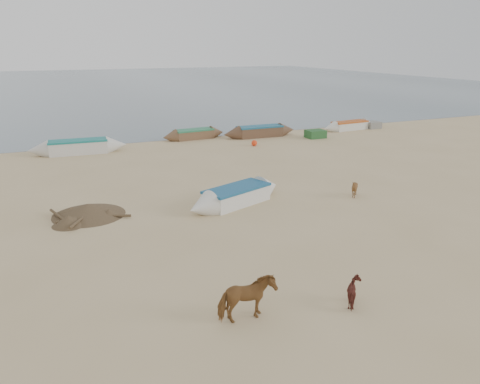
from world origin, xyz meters
name	(u,v)px	position (x,y,z in m)	size (l,w,h in m)	color
ground	(282,245)	(0.00, 0.00, 0.00)	(140.00, 140.00, 0.00)	tan
sea	(78,85)	(0.00, 82.00, 0.01)	(160.00, 160.00, 0.00)	slate
cow_adult	(247,299)	(-3.35, -4.13, 0.67)	(0.73, 1.60, 1.35)	brown
calf_front	(354,189)	(6.21, 3.80, 0.46)	(0.74, 0.83, 0.92)	brown
calf_right	(356,293)	(-0.06, -4.67, 0.41)	(0.81, 0.69, 0.81)	#5D271E
near_canoe	(237,195)	(0.36, 5.22, 0.43)	(5.77, 1.35, 0.86)	silver
debris_pile	(88,209)	(-6.40, 6.45, 0.27)	(3.25, 3.25, 0.54)	brown
waterline_canoes	(109,142)	(-3.33, 20.79, 0.44)	(49.56, 3.86, 0.99)	brown
beach_clutter	(205,141)	(3.66, 19.06, 0.30)	(42.06, 5.11, 0.64)	#295C31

